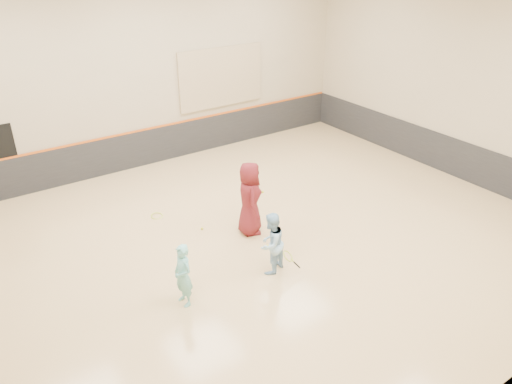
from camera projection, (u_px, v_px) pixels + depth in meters
room at (252, 215)px, 11.92m from camera, size 15.04×12.04×6.22m
wainscot_back at (150, 147)px, 16.39m from camera, size 14.90×0.04×1.20m
wainscot_right at (446, 154)px, 15.81m from camera, size 0.04×11.90×1.20m
accent_stripe at (148, 129)px, 16.10m from camera, size 14.90×0.03×0.06m
acoustic_panel at (221, 77)px, 16.93m from camera, size 3.20×0.08×2.00m
girl at (183, 275)px, 10.00m from camera, size 0.37×0.53×1.39m
instructor at (271, 243)px, 10.97m from camera, size 0.87×0.78×1.46m
young_man at (250, 198)px, 12.37m from camera, size 0.91×1.10×1.91m
held_racket at (288, 256)px, 11.05m from camera, size 0.48×0.48×0.48m
spare_racket at (157, 214)px, 13.47m from camera, size 0.73×0.73×0.14m
ball_under_racket at (267, 246)px, 12.15m from camera, size 0.07×0.07×0.07m
ball_in_hand at (263, 192)px, 12.23m from camera, size 0.07×0.07×0.07m
ball_beside_spare at (202, 228)px, 12.87m from camera, size 0.07×0.07×0.07m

